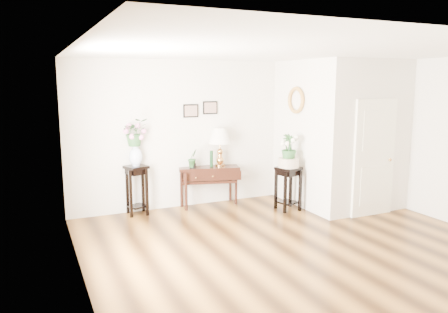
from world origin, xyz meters
TOP-DOWN VIEW (x-y plane):
  - floor at (0.00, 0.00)m, footprint 6.00×5.50m
  - ceiling at (0.00, 0.00)m, footprint 6.00×5.50m
  - wall_back at (0.00, 2.75)m, footprint 6.00×0.02m
  - wall_left at (-3.00, 0.00)m, footprint 0.02×5.50m
  - partition at (2.10, 1.77)m, footprint 1.80×1.95m
  - door at (2.10, 0.78)m, footprint 0.90×0.05m
  - art_print_left at (-0.65, 2.73)m, footprint 0.30×0.02m
  - art_print_right at (-0.25, 2.73)m, footprint 0.30×0.02m
  - wall_ornament at (1.16, 1.90)m, footprint 0.07×0.51m
  - console_table at (-0.35, 2.56)m, footprint 1.22×0.68m
  - table_lamp at (-0.12, 2.56)m, footprint 0.46×0.46m
  - green_vase at (-0.30, 2.56)m, footprint 0.07×0.07m
  - potted_plant at (-0.69, 2.56)m, footprint 0.24×0.22m
  - plant_stand_a at (-1.77, 2.57)m, footprint 0.45×0.45m
  - porcelain_vase at (-1.77, 2.57)m, footprint 0.29×0.29m
  - lily_arrangement at (-1.77, 2.57)m, footprint 0.49×0.43m
  - plant_stand_b at (0.89, 1.68)m, footprint 0.49×0.49m
  - ceramic_bowl at (0.89, 1.68)m, footprint 0.41×0.41m
  - narcissus at (0.89, 1.68)m, footprint 0.32×0.32m

SIDE VIEW (x-z plane):
  - floor at x=0.00m, z-range -0.01..0.01m
  - console_table at x=-0.35m, z-range 0.00..0.77m
  - plant_stand_b at x=0.89m, z-range 0.00..0.82m
  - plant_stand_a at x=-1.77m, z-range 0.00..0.90m
  - ceramic_bowl at x=0.89m, z-range 0.82..0.99m
  - green_vase at x=-0.30m, z-range 0.79..1.10m
  - potted_plant at x=-0.69m, z-range 0.77..1.12m
  - door at x=2.10m, z-range 0.00..2.10m
  - table_lamp at x=-0.12m, z-range 0.75..1.50m
  - porcelain_vase at x=-1.77m, z-range 0.93..1.33m
  - narcissus at x=0.89m, z-range 0.94..1.44m
  - wall_back at x=0.00m, z-range 0.00..2.80m
  - wall_left at x=-3.00m, z-range 0.00..2.80m
  - partition at x=2.10m, z-range 0.00..2.80m
  - lily_arrangement at x=-1.77m, z-range 1.30..1.80m
  - art_print_left at x=-0.65m, z-range 1.73..1.98m
  - art_print_right at x=-0.25m, z-range 1.77..2.02m
  - wall_ornament at x=1.16m, z-range 1.79..2.30m
  - ceiling at x=0.00m, z-range 2.79..2.81m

